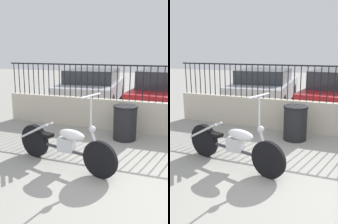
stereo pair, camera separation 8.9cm
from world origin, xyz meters
TOP-DOWN VIEW (x-y plane):
  - ground_plane at (0.00, 0.00)m, footprint 40.00×40.00m
  - low_wall at (0.00, 2.82)m, footprint 8.26×0.18m
  - fence_railing at (-0.00, 2.82)m, footprint 8.26×0.04m
  - motorcycle_dark_grey at (-1.49, 0.47)m, footprint 2.06×0.77m
  - trash_bin at (-0.68, 2.17)m, footprint 0.55×0.55m
  - car_silver at (-2.53, 5.55)m, footprint 2.24×4.37m
  - car_red at (0.08, 5.41)m, footprint 2.16×4.69m

SIDE VIEW (x-z plane):
  - ground_plane at x=0.00m, z-range 0.00..0.00m
  - low_wall at x=0.00m, z-range 0.00..0.78m
  - trash_bin at x=-0.68m, z-range 0.00..0.79m
  - motorcycle_dark_grey at x=-1.49m, z-range -0.27..1.07m
  - car_silver at x=-2.53m, z-range 0.01..1.35m
  - car_red at x=0.08m, z-range 0.00..1.39m
  - fence_railing at x=0.00m, z-range 0.91..1.78m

